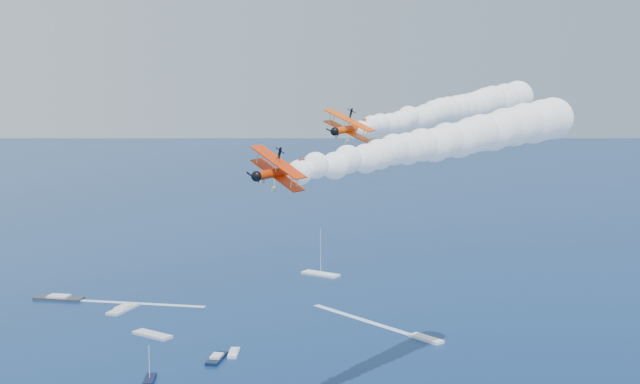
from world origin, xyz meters
TOP-DOWN VIEW (x-y plane):
  - biplane_lead at (4.64, 39.82)m, footprint 10.05×11.96m
  - biplane_trail at (-23.84, 16.47)m, footprint 8.34×10.13m
  - smoke_trail_lead at (32.89, 46.38)m, footprint 59.83×30.73m
  - smoke_trail_trail at (5.01, 19.44)m, footprint 59.16×17.74m
  - spectator_boats at (-20.13, 122.50)m, footprint 200.10×169.04m
  - boat_wakes at (-1.07, 95.09)m, footprint 154.63×150.47m

SIDE VIEW (x-z plane):
  - boat_wakes at x=-1.07m, z-range 0.01..0.05m
  - spectator_boats at x=-20.13m, z-range 0.00..0.70m
  - biplane_trail at x=-23.84m, z-range 48.99..57.14m
  - smoke_trail_trail at x=5.01m, z-range 49.80..60.73m
  - biplane_lead at x=4.64m, z-range 51.62..60.41m
  - smoke_trail_lead at x=32.89m, z-range 52.75..63.68m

